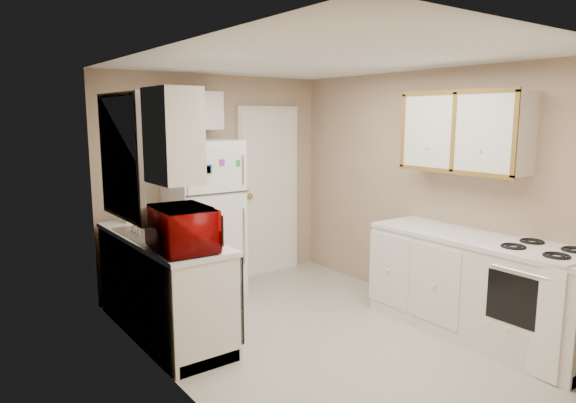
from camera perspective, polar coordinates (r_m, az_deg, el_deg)
floor at (r=4.77m, az=3.68°, el=-14.59°), size 3.80×3.80×0.00m
ceiling at (r=4.38m, az=4.02°, el=15.45°), size 3.80×3.80×0.00m
wall_left at (r=3.69m, az=-13.06°, el=-2.39°), size 3.80×3.80×0.00m
wall_right at (r=5.42m, az=15.25°, el=1.26°), size 3.80×3.80×0.00m
wall_back at (r=5.98m, az=-7.97°, el=2.25°), size 2.80×2.80×0.00m
wall_front at (r=3.24m, az=26.12°, el=-4.77°), size 2.80×2.80×0.00m
left_counter at (r=4.80m, az=-13.71°, el=-8.93°), size 0.60×1.80×0.90m
dishwasher at (r=4.39m, az=-7.10°, el=-9.93°), size 0.03×0.58×0.72m
sink at (r=4.82m, az=-14.59°, el=-3.81°), size 0.54×0.74×0.16m
microwave at (r=4.11m, az=-11.62°, el=-3.25°), size 0.64×0.38×0.41m
soap_bottle at (r=5.31m, az=-17.48°, el=-1.19°), size 0.10×0.10×0.17m
window_blinds at (r=4.62m, az=-17.97°, el=4.77°), size 0.10×0.98×1.08m
upper_cabinet_left at (r=3.88m, az=-12.64°, el=7.14°), size 0.30×0.45×0.70m
refrigerator at (r=5.59m, az=-9.37°, el=-1.94°), size 0.72×0.70×1.70m
cabinet_over_fridge at (r=5.62m, az=-11.06°, el=9.89°), size 0.70×0.30×0.40m
interior_door at (r=6.33m, az=-2.18°, el=1.09°), size 0.86×0.06×2.08m
right_counter at (r=4.89m, az=20.05°, el=-8.89°), size 0.60×2.00×0.90m
stove at (r=4.63m, az=26.08°, el=-10.48°), size 0.64×0.77×0.88m
upper_cabinet_right at (r=4.95m, az=19.02°, el=7.32°), size 0.30×1.20×0.70m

